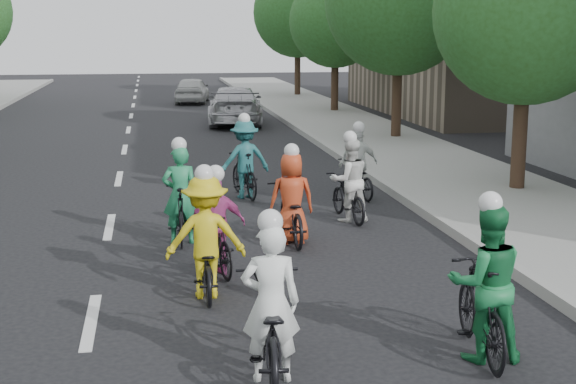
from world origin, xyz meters
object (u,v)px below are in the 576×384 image
object	(u,v)px
cyclist_0	(270,322)
cyclist_8	(358,172)
cyclist_1	(484,295)
cyclist_3	(216,234)
cyclist_4	(291,208)
cyclist_2	(206,247)
follow_car_trail	(192,90)
cyclist_6	(349,189)
cyclist_7	(245,165)
follow_car_lead	(235,105)
cyclist_5	(181,206)

from	to	relation	value
cyclist_0	cyclist_8	bearing A→B (deg)	-104.48
cyclist_1	cyclist_3	distance (m)	4.49
cyclist_4	cyclist_1	bearing A→B (deg)	102.13
cyclist_0	cyclist_2	xyz separation A→B (m)	(-0.47, 2.75, 0.08)
cyclist_1	cyclist_2	world-z (taller)	cyclist_1
cyclist_4	follow_car_trail	world-z (taller)	cyclist_4
cyclist_3	cyclist_6	size ratio (longest dim) A/B	0.95
follow_car_trail	cyclist_7	bearing A→B (deg)	97.79
follow_car_lead	follow_car_trail	bearing A→B (deg)	-77.30
cyclist_6	cyclist_5	bearing A→B (deg)	11.58
cyclist_3	cyclist_2	bearing A→B (deg)	65.24
cyclist_3	cyclist_6	world-z (taller)	cyclist_6
cyclist_5	follow_car_trail	distance (m)	27.27
cyclist_5	follow_car_trail	world-z (taller)	cyclist_5
follow_car_trail	cyclist_1	bearing A→B (deg)	100.62
cyclist_4	cyclist_7	distance (m)	3.89
cyclist_0	follow_car_trail	world-z (taller)	cyclist_0
cyclist_3	follow_car_trail	xyz separation A→B (m)	(1.19, 29.15, 0.05)
cyclist_8	cyclist_0	bearing A→B (deg)	59.39
cyclist_2	follow_car_lead	xyz separation A→B (m)	(2.57, 20.43, 0.05)
cyclist_8	cyclist_2	bearing A→B (deg)	48.07
cyclist_4	cyclist_3	bearing A→B (deg)	47.97
follow_car_trail	cyclist_0	bearing A→B (deg)	96.44
cyclist_4	cyclist_8	bearing A→B (deg)	-122.15
cyclist_1	cyclist_5	distance (m)	6.36
cyclist_6	follow_car_lead	distance (m)	16.45
cyclist_1	cyclist_5	world-z (taller)	cyclist_1
cyclist_3	cyclist_7	world-z (taller)	cyclist_7
cyclist_1	follow_car_lead	xyz separation A→B (m)	(-0.30, 23.07, 0.02)
cyclist_1	cyclist_7	size ratio (longest dim) A/B	1.03
cyclist_4	cyclist_8	world-z (taller)	cyclist_4
follow_car_trail	cyclist_6	bearing A→B (deg)	101.54
cyclist_3	follow_car_trail	size ratio (longest dim) A/B	0.43
cyclist_7	cyclist_6	bearing A→B (deg)	113.24
cyclist_1	cyclist_2	bearing A→B (deg)	-35.62
cyclist_2	cyclist_6	bearing A→B (deg)	-126.07
cyclist_3	cyclist_7	distance (m)	5.59
cyclist_3	follow_car_lead	distance (m)	19.58
cyclist_7	cyclist_1	bearing A→B (deg)	88.69
cyclist_7	cyclist_0	bearing A→B (deg)	73.81
cyclist_2	follow_car_trail	xyz separation A→B (m)	(1.42, 30.14, -0.03)
cyclist_5	cyclist_7	world-z (taller)	cyclist_7
cyclist_5	follow_car_lead	bearing A→B (deg)	-97.50
cyclist_0	cyclist_5	world-z (taller)	cyclist_5
cyclist_0	follow_car_lead	bearing A→B (deg)	-89.45
cyclist_5	cyclist_7	distance (m)	3.87
cyclist_4	cyclist_8	size ratio (longest dim) A/B	1.10
cyclist_2	cyclist_3	world-z (taller)	cyclist_2
cyclist_1	follow_car_lead	distance (m)	23.07
cyclist_6	cyclist_8	size ratio (longest dim) A/B	1.04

